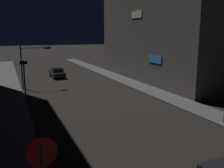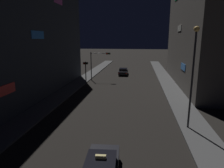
% 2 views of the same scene
% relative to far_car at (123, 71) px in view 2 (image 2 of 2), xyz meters
% --- Properties ---
extents(sidewalk_left, '(2.66, 68.18, 0.15)m').
position_rel_far_car_xyz_m(sidewalk_left, '(-6.99, -8.20, -0.66)').
color(sidewalk_left, '#4C4C4C').
rests_on(sidewalk_left, ground_plane).
extents(sidewalk_right, '(2.66, 68.18, 0.15)m').
position_rel_far_car_xyz_m(sidewalk_right, '(8.28, -8.20, -0.66)').
color(sidewalk_right, '#4C4C4C').
rests_on(sidewalk_right, ground_plane).
extents(building_facade_right, '(9.42, 24.46, 19.91)m').
position_rel_far_car_xyz_m(building_facade_right, '(14.28, -7.56, 9.22)').
color(building_facade_right, '#514C47').
rests_on(building_facade_right, ground_plane).
extents(far_car, '(1.85, 4.47, 1.42)m').
position_rel_far_car_xyz_m(far_car, '(0.00, 0.00, 0.00)').
color(far_car, black).
rests_on(far_car, ground_plane).
extents(traffic_light_overhead, '(3.63, 0.41, 5.20)m').
position_rel_far_car_xyz_m(traffic_light_overhead, '(-4.06, -6.44, 3.01)').
color(traffic_light_overhead, '#2D2D33').
rests_on(traffic_light_overhead, ground_plane).
extents(traffic_light_left_kerb, '(0.80, 0.42, 3.85)m').
position_rel_far_car_xyz_m(traffic_light_left_kerb, '(-5.41, -10.26, 2.02)').
color(traffic_light_left_kerb, '#2D2D33').
rests_on(traffic_light_left_kerb, ground_plane).
extents(street_lamp_near_block, '(0.45, 0.45, 8.31)m').
position_rel_far_car_xyz_m(street_lamp_near_block, '(7.62, -25.34, 4.63)').
color(street_lamp_near_block, '#2D2D33').
rests_on(street_lamp_near_block, sidewalk_right).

